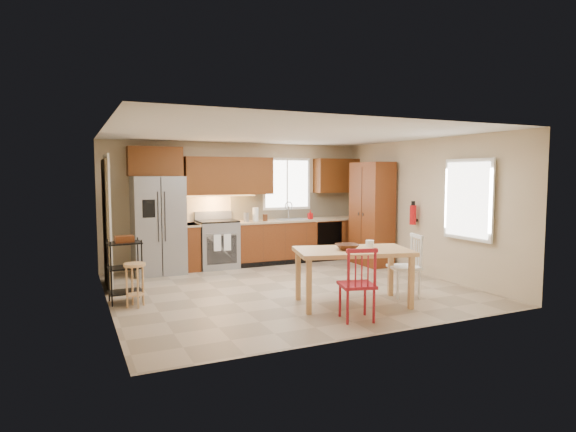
# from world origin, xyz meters

# --- Properties ---
(floor) EXTENTS (5.50, 5.50, 0.00)m
(floor) POSITION_xyz_m (0.00, 0.00, 0.00)
(floor) COLOR tan
(floor) RESTS_ON ground
(ceiling) EXTENTS (5.50, 5.00, 0.02)m
(ceiling) POSITION_xyz_m (0.00, 0.00, 2.50)
(ceiling) COLOR silver
(ceiling) RESTS_ON ground
(wall_back) EXTENTS (5.50, 0.02, 2.50)m
(wall_back) POSITION_xyz_m (0.00, 2.50, 1.25)
(wall_back) COLOR #CCB793
(wall_back) RESTS_ON ground
(wall_front) EXTENTS (5.50, 0.02, 2.50)m
(wall_front) POSITION_xyz_m (0.00, -2.50, 1.25)
(wall_front) COLOR #CCB793
(wall_front) RESTS_ON ground
(wall_left) EXTENTS (0.02, 5.00, 2.50)m
(wall_left) POSITION_xyz_m (-2.75, 0.00, 1.25)
(wall_left) COLOR #CCB793
(wall_left) RESTS_ON ground
(wall_right) EXTENTS (0.02, 5.00, 2.50)m
(wall_right) POSITION_xyz_m (2.75, 0.00, 1.25)
(wall_right) COLOR #CCB793
(wall_right) RESTS_ON ground
(refrigerator) EXTENTS (0.92, 0.75, 1.82)m
(refrigerator) POSITION_xyz_m (-1.70, 2.12, 0.91)
(refrigerator) COLOR gray
(refrigerator) RESTS_ON floor
(range_stove) EXTENTS (0.76, 0.63, 0.92)m
(range_stove) POSITION_xyz_m (-0.55, 2.19, 0.46)
(range_stove) COLOR gray
(range_stove) RESTS_ON floor
(base_cabinet_narrow) EXTENTS (0.30, 0.60, 0.90)m
(base_cabinet_narrow) POSITION_xyz_m (-1.10, 2.20, 0.45)
(base_cabinet_narrow) COLOR #672F12
(base_cabinet_narrow) RESTS_ON floor
(base_cabinet_run) EXTENTS (2.92, 0.60, 0.90)m
(base_cabinet_run) POSITION_xyz_m (1.29, 2.20, 0.45)
(base_cabinet_run) COLOR #672F12
(base_cabinet_run) RESTS_ON floor
(dishwasher) EXTENTS (0.60, 0.02, 0.78)m
(dishwasher) POSITION_xyz_m (1.85, 1.91, 0.45)
(dishwasher) COLOR black
(dishwasher) RESTS_ON floor
(backsplash) EXTENTS (2.92, 0.03, 0.55)m
(backsplash) POSITION_xyz_m (1.29, 2.48, 1.18)
(backsplash) COLOR beige
(backsplash) RESTS_ON wall_back
(upper_over_fridge) EXTENTS (1.00, 0.35, 0.55)m
(upper_over_fridge) POSITION_xyz_m (-1.70, 2.33, 2.10)
(upper_over_fridge) COLOR #643010
(upper_over_fridge) RESTS_ON wall_back
(upper_left_block) EXTENTS (1.80, 0.35, 0.75)m
(upper_left_block) POSITION_xyz_m (-0.25, 2.33, 1.83)
(upper_left_block) COLOR #643010
(upper_left_block) RESTS_ON wall_back
(upper_right_block) EXTENTS (1.00, 0.35, 0.75)m
(upper_right_block) POSITION_xyz_m (2.25, 2.33, 1.83)
(upper_right_block) COLOR #643010
(upper_right_block) RESTS_ON wall_back
(window_back) EXTENTS (1.12, 0.04, 1.12)m
(window_back) POSITION_xyz_m (1.10, 2.48, 1.65)
(window_back) COLOR white
(window_back) RESTS_ON wall_back
(sink) EXTENTS (0.62, 0.46, 0.16)m
(sink) POSITION_xyz_m (1.10, 2.20, 0.86)
(sink) COLOR gray
(sink) RESTS_ON base_cabinet_run
(undercab_glow) EXTENTS (1.60, 0.30, 0.01)m
(undercab_glow) POSITION_xyz_m (-0.55, 2.30, 1.43)
(undercab_glow) COLOR #FFBF66
(undercab_glow) RESTS_ON wall_back
(soap_bottle) EXTENTS (0.09, 0.09, 0.19)m
(soap_bottle) POSITION_xyz_m (1.48, 2.10, 1.00)
(soap_bottle) COLOR #B30C0E
(soap_bottle) RESTS_ON base_cabinet_run
(paper_towel) EXTENTS (0.12, 0.12, 0.28)m
(paper_towel) POSITION_xyz_m (0.25, 2.15, 1.04)
(paper_towel) COLOR white
(paper_towel) RESTS_ON base_cabinet_run
(canister_steel) EXTENTS (0.11, 0.11, 0.18)m
(canister_steel) POSITION_xyz_m (0.05, 2.15, 0.99)
(canister_steel) COLOR gray
(canister_steel) RESTS_ON base_cabinet_run
(canister_wood) EXTENTS (0.10, 0.10, 0.14)m
(canister_wood) POSITION_xyz_m (0.45, 2.12, 0.97)
(canister_wood) COLOR #532A16
(canister_wood) RESTS_ON base_cabinet_run
(pantry) EXTENTS (0.50, 0.95, 2.10)m
(pantry) POSITION_xyz_m (2.43, 1.20, 1.05)
(pantry) COLOR #672F12
(pantry) RESTS_ON floor
(fire_extinguisher) EXTENTS (0.12, 0.12, 0.36)m
(fire_extinguisher) POSITION_xyz_m (2.63, 0.15, 1.10)
(fire_extinguisher) COLOR #B30C0E
(fire_extinguisher) RESTS_ON wall_right
(window_right) EXTENTS (0.04, 1.02, 1.32)m
(window_right) POSITION_xyz_m (2.68, -1.15, 1.45)
(window_right) COLOR white
(window_right) RESTS_ON wall_right
(doorway) EXTENTS (0.04, 0.95, 2.10)m
(doorway) POSITION_xyz_m (-2.67, 1.30, 1.05)
(doorway) COLOR #8C7A59
(doorway) RESTS_ON wall_left
(dining_table) EXTENTS (1.78, 1.28, 0.78)m
(dining_table) POSITION_xyz_m (0.44, -1.24, 0.39)
(dining_table) COLOR tan
(dining_table) RESTS_ON floor
(chair_red) EXTENTS (0.54, 0.54, 0.94)m
(chair_red) POSITION_xyz_m (0.09, -1.89, 0.47)
(chair_red) COLOR maroon
(chair_red) RESTS_ON floor
(chair_white) EXTENTS (0.54, 0.54, 0.94)m
(chair_white) POSITION_xyz_m (1.39, -1.19, 0.47)
(chair_white) COLOR white
(chair_white) RESTS_ON floor
(table_bowl) EXTENTS (0.40, 0.40, 0.08)m
(table_bowl) POSITION_xyz_m (0.34, -1.24, 0.79)
(table_bowl) COLOR #532A16
(table_bowl) RESTS_ON dining_table
(table_jar) EXTENTS (0.15, 0.15, 0.14)m
(table_jar) POSITION_xyz_m (0.79, -1.14, 0.82)
(table_jar) COLOR white
(table_jar) RESTS_ON dining_table
(bar_stool) EXTENTS (0.35, 0.35, 0.62)m
(bar_stool) POSITION_xyz_m (-2.40, -0.08, 0.31)
(bar_stool) COLOR tan
(bar_stool) RESTS_ON floor
(utility_cart) EXTENTS (0.48, 0.38, 0.92)m
(utility_cart) POSITION_xyz_m (-2.50, 0.23, 0.46)
(utility_cart) COLOR black
(utility_cart) RESTS_ON floor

